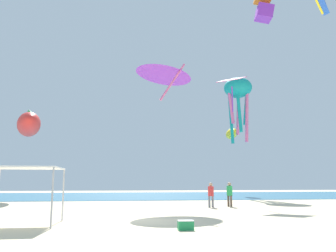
# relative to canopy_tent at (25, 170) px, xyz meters

# --- Properties ---
(ground) EXTENTS (110.00, 110.00, 0.10)m
(ground) POSITION_rel_canopy_tent_xyz_m (4.88, 0.93, -2.27)
(ground) COLOR beige
(ocean_strip) EXTENTS (110.00, 25.41, 0.03)m
(ocean_strip) POSITION_rel_canopy_tent_xyz_m (4.88, 30.32, -2.20)
(ocean_strip) COLOR teal
(ocean_strip) RESTS_ON ground
(canopy_tent) EXTENTS (2.88, 2.71, 2.35)m
(canopy_tent) POSITION_rel_canopy_tent_xyz_m (0.00, 0.00, 0.00)
(canopy_tent) COLOR #B2B2B7
(canopy_tent) RESTS_ON ground
(person_near_tent) EXTENTS (0.40, 0.44, 1.70)m
(person_near_tent) POSITION_rel_canopy_tent_xyz_m (11.70, 8.98, -1.22)
(person_near_tent) COLOR brown
(person_near_tent) RESTS_ON ground
(person_leftmost) EXTENTS (0.42, 0.40, 1.68)m
(person_leftmost) POSITION_rel_canopy_tent_xyz_m (10.20, 8.49, -1.23)
(person_leftmost) COLOR slate
(person_leftmost) RESTS_ON ground
(cooler_box) EXTENTS (0.57, 0.37, 0.35)m
(cooler_box) POSITION_rel_canopy_tent_xyz_m (6.35, -2.38, -2.04)
(cooler_box) COLOR #1E8C4C
(cooler_box) RESTS_ON ground
(kite_inflatable_red) EXTENTS (4.62, 7.91, 3.08)m
(kite_inflatable_red) POSITION_rel_canopy_tent_xyz_m (-4.99, 19.84, 5.07)
(kite_inflatable_red) COLOR red
(kite_diamond_pink) EXTENTS (2.88, 2.87, 3.22)m
(kite_diamond_pink) POSITION_rel_canopy_tent_xyz_m (13.29, 12.47, 8.04)
(kite_diamond_pink) COLOR pink
(kite_box_orange) EXTENTS (2.02, 1.82, 3.56)m
(kite_box_orange) POSITION_rel_canopy_tent_xyz_m (18.07, 15.92, 17.33)
(kite_box_orange) COLOR orange
(kite_octopus_teal) EXTENTS (3.95, 3.95, 7.65)m
(kite_octopus_teal) POSITION_rel_canopy_tent_xyz_m (17.42, 22.57, 9.97)
(kite_octopus_teal) COLOR teal
(kite_delta_purple) EXTENTS (5.11, 5.06, 3.56)m
(kite_delta_purple) POSITION_rel_canopy_tent_xyz_m (7.15, 10.10, 7.91)
(kite_delta_purple) COLOR purple
(kite_inflatable_yellow) EXTENTS (1.93, 4.64, 1.63)m
(kite_inflatable_yellow) POSITION_rel_canopy_tent_xyz_m (18.59, 28.89, 5.87)
(kite_inflatable_yellow) COLOR yellow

